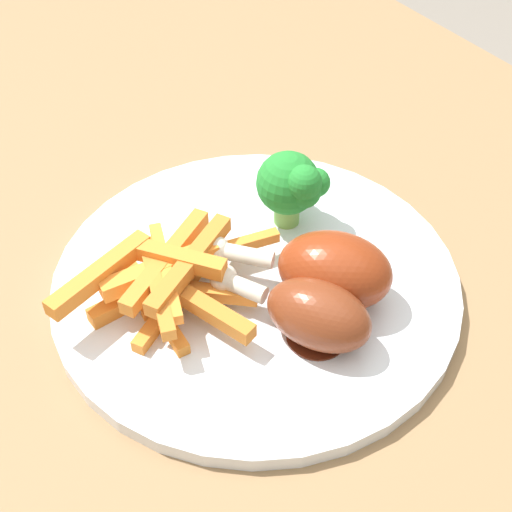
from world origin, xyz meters
TOP-DOWN VIEW (x-y plane):
  - dining_table at (0.00, 0.00)m, footprint 1.20×0.85m
  - dinner_plate at (-0.02, -0.03)m, footprint 0.29×0.29m
  - broccoli_floret_front at (0.01, -0.08)m, footprint 0.06×0.05m
  - carrot_fries_pile at (-0.01, 0.03)m, footprint 0.13×0.17m
  - chicken_drumstick_near at (-0.09, -0.03)m, footprint 0.11×0.08m
  - chicken_drumstick_far at (-0.07, -0.06)m, footprint 0.12×0.11m

SIDE VIEW (x-z plane):
  - dining_table at x=0.00m, z-range 0.26..0.97m
  - dinner_plate at x=-0.02m, z-range 0.71..0.72m
  - carrot_fries_pile at x=-0.01m, z-range 0.72..0.76m
  - chicken_drumstick_near at x=-0.09m, z-range 0.72..0.77m
  - chicken_drumstick_far at x=-0.07m, z-range 0.72..0.77m
  - broccoli_floret_front at x=0.01m, z-range 0.73..0.79m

